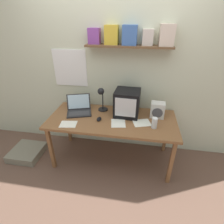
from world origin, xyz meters
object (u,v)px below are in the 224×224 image
space_heater (157,110)px  loose_paper_near_laptop (142,123)px  desk_lamp (102,97)px  loose_paper_near_monitor (118,123)px  open_notebook (68,124)px  crt_monitor (127,103)px  floor_cushion (27,152)px  laptop (79,108)px  corner_desk (112,122)px  juice_glass (154,123)px  computer_mouse (99,119)px

space_heater → loose_paper_near_laptop: 0.30m
desk_lamp → loose_paper_near_monitor: bearing=-36.1°
space_heater → open_notebook: space_heater is taller
crt_monitor → loose_paper_near_monitor: crt_monitor is taller
crt_monitor → floor_cushion: size_ratio=0.78×
laptop → space_heater: (1.10, 0.04, 0.05)m
crt_monitor → loose_paper_near_monitor: size_ratio=1.52×
loose_paper_near_laptop → crt_monitor: bearing=137.9°
loose_paper_near_laptop → loose_paper_near_monitor: bearing=-169.0°
floor_cushion → corner_desk: bearing=6.8°
crt_monitor → open_notebook: (-0.71, -0.38, -0.18)m
crt_monitor → desk_lamp: desk_lamp is taller
desk_lamp → open_notebook: size_ratio=1.57×
juice_glass → floor_cushion: 2.00m
laptop → floor_cushion: 1.12m
desk_lamp → loose_paper_near_laptop: bearing=-11.7°
loose_paper_near_laptop → juice_glass: bearing=-28.5°
space_heater → crt_monitor: bearing=-175.4°
desk_lamp → open_notebook: (-0.35, -0.42, -0.22)m
open_notebook → corner_desk: bearing=24.0°
loose_paper_near_laptop → computer_mouse: bearing=-178.0°
computer_mouse → loose_paper_near_monitor: (0.26, -0.04, -0.01)m
space_heater → open_notebook: bearing=-156.7°
crt_monitor → loose_paper_near_monitor: bearing=-105.4°
space_heater → loose_paper_near_laptop: size_ratio=0.81×
laptop → juice_glass: 1.07m
juice_glass → space_heater: (0.05, 0.28, 0.04)m
space_heater → computer_mouse: 0.79m
open_notebook → floor_cushion: size_ratio=0.51×
corner_desk → computer_mouse: size_ratio=16.09×
crt_monitor → laptop: bearing=-173.9°
crt_monitor → computer_mouse: (-0.35, -0.21, -0.16)m
computer_mouse → loose_paper_near_monitor: bearing=-8.2°
crt_monitor → space_heater: (0.41, 0.00, -0.07)m
juice_glass → desk_lamp: bearing=156.6°
space_heater → computer_mouse: size_ratio=2.00×
laptop → space_heater: laptop is taller
juice_glass → space_heater: bearing=80.3°
loose_paper_near_monitor → floor_cushion: bearing=-177.9°
computer_mouse → open_notebook: size_ratio=0.46×
corner_desk → loose_paper_near_monitor: (0.10, -0.11, 0.06)m
corner_desk → space_heater: space_heater is taller
corner_desk → floor_cushion: 1.46m
loose_paper_near_laptop → floor_cushion: bearing=-176.3°
open_notebook → floor_cushion: bearing=174.5°
crt_monitor → juice_glass: bearing=-34.0°
desk_lamp → floor_cushion: (-1.14, -0.34, -0.88)m
loose_paper_near_monitor → floor_cushion: (-1.42, -0.05, -0.66)m
corner_desk → juice_glass: (0.55, -0.13, 0.12)m
space_heater → open_notebook: size_ratio=0.93×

